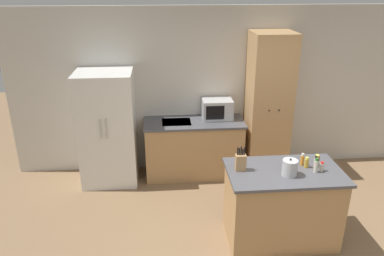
% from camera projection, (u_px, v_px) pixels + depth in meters
% --- Properties ---
extents(ground_plane, '(14.00, 14.00, 0.00)m').
position_uv_depth(ground_plane, '(275.00, 255.00, 4.32)').
color(ground_plane, '#846647').
extents(wall_back, '(7.20, 0.06, 2.60)m').
position_uv_depth(wall_back, '(240.00, 90.00, 5.97)').
color(wall_back, beige).
rests_on(wall_back, ground_plane).
extents(refrigerator, '(0.82, 0.72, 1.73)m').
position_uv_depth(refrigerator, '(108.00, 128.00, 5.62)').
color(refrigerator, white).
rests_on(refrigerator, ground_plane).
extents(back_counter, '(1.55, 0.63, 0.91)m').
position_uv_depth(back_counter, '(194.00, 148.00, 5.93)').
color(back_counter, tan).
rests_on(back_counter, ground_plane).
extents(pantry_cabinet, '(0.62, 0.64, 2.25)m').
position_uv_depth(pantry_cabinet, '(268.00, 106.00, 5.76)').
color(pantry_cabinet, tan).
rests_on(pantry_cabinet, ground_plane).
extents(kitchen_island, '(1.32, 0.78, 0.93)m').
position_uv_depth(kitchen_island, '(281.00, 205.00, 4.45)').
color(kitchen_island, tan).
rests_on(kitchen_island, ground_plane).
extents(microwave, '(0.46, 0.35, 0.31)m').
position_uv_depth(microwave, '(217.00, 109.00, 5.83)').
color(microwave, '#B2B5B7').
rests_on(microwave, back_counter).
extents(knife_block, '(0.12, 0.08, 0.30)m').
position_uv_depth(knife_block, '(241.00, 162.00, 4.24)').
color(knife_block, tan).
rests_on(knife_block, kitchen_island).
extents(spice_bottle_tall_dark, '(0.04, 0.04, 0.14)m').
position_uv_depth(spice_bottle_tall_dark, '(315.00, 162.00, 4.32)').
color(spice_bottle_tall_dark, beige).
rests_on(spice_bottle_tall_dark, kitchen_island).
extents(spice_bottle_short_red, '(0.05, 0.05, 0.12)m').
position_uv_depth(spice_bottle_short_red, '(322.00, 167.00, 4.24)').
color(spice_bottle_short_red, beige).
rests_on(spice_bottle_short_red, kitchen_island).
extents(spice_bottle_amber_oil, '(0.05, 0.05, 0.17)m').
position_uv_depth(spice_bottle_amber_oil, '(316.00, 166.00, 4.21)').
color(spice_bottle_amber_oil, beige).
rests_on(spice_bottle_amber_oil, kitchen_island).
extents(spice_bottle_green_herb, '(0.05, 0.05, 0.13)m').
position_uv_depth(spice_bottle_green_herb, '(307.00, 163.00, 4.32)').
color(spice_bottle_green_herb, gold).
rests_on(spice_bottle_green_herb, kitchen_island).
extents(spice_bottle_pale_salt, '(0.06, 0.06, 0.13)m').
position_uv_depth(spice_bottle_pale_salt, '(317.00, 160.00, 4.38)').
color(spice_bottle_pale_salt, '#B2281E').
rests_on(spice_bottle_pale_salt, kitchen_island).
extents(spice_bottle_orange_cap, '(0.04, 0.04, 0.15)m').
position_uv_depth(spice_bottle_orange_cap, '(302.00, 160.00, 4.37)').
color(spice_bottle_orange_cap, orange).
rests_on(spice_bottle_orange_cap, kitchen_island).
extents(kettle, '(0.17, 0.17, 0.21)m').
position_uv_depth(kettle, '(290.00, 168.00, 4.14)').
color(kettle, '#B2B5B7').
rests_on(kettle, kitchen_island).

